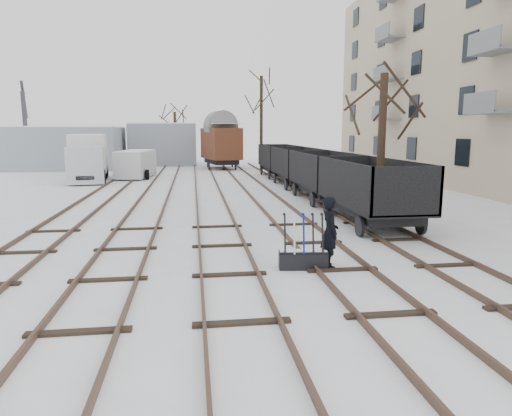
{
  "coord_description": "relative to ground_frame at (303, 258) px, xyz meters",
  "views": [
    {
      "loc": [
        -0.86,
        -11.2,
        3.66
      ],
      "look_at": [
        1.13,
        3.18,
        1.2
      ],
      "focal_mm": 32.0,
      "sensor_mm": 36.0,
      "label": 1
    }
  ],
  "objects": [
    {
      "name": "freight_wagon_c",
      "position": [
        3.99,
        18.19,
        0.69
      ],
      "size": [
        2.49,
        6.21,
        2.54
      ],
      "color": "black",
      "rests_on": "ground"
    },
    {
      "name": "tree_near",
      "position": [
        4.28,
        5.21,
        2.61
      ],
      "size": [
        0.3,
        0.3,
        5.79
      ],
      "primitive_type": "cylinder",
      "color": "black",
      "rests_on": "ground"
    },
    {
      "name": "freight_wagon_d",
      "position": [
        3.99,
        24.59,
        0.69
      ],
      "size": [
        2.49,
        6.21,
        2.54
      ],
      "color": "black",
      "rests_on": "ground"
    },
    {
      "name": "tracks",
      "position": [
        -2.01,
        13.34,
        -0.21
      ],
      "size": [
        13.9,
        52.0,
        0.16
      ],
      "color": "black",
      "rests_on": "ground"
    },
    {
      "name": "ground_frame",
      "position": [
        0.0,
        0.0,
        0.0
      ],
      "size": [
        1.34,
        0.56,
        1.49
      ],
      "rotation": [
        0.0,
        0.0,
        -0.11
      ],
      "color": "black",
      "rests_on": "ground"
    },
    {
      "name": "ground",
      "position": [
        -2.01,
        -0.34,
        -0.28
      ],
      "size": [
        120.0,
        120.0,
        0.0
      ],
      "primitive_type": "plane",
      "color": "white",
      "rests_on": "ground"
    },
    {
      "name": "tree_far_left",
      "position": [
        -4.7,
        38.85,
        2.56
      ],
      "size": [
        0.3,
        0.3,
        5.68
      ],
      "primitive_type": "cylinder",
      "color": "black",
      "rests_on": "ground"
    },
    {
      "name": "shed_left",
      "position": [
        -15.01,
        35.66,
        1.76
      ],
      "size": [
        10.0,
        8.0,
        4.1
      ],
      "color": "gray",
      "rests_on": "ground"
    },
    {
      "name": "freight_wagon_a",
      "position": [
        3.99,
        5.39,
        0.69
      ],
      "size": [
        2.49,
        6.21,
        2.54
      ],
      "color": "black",
      "rests_on": "ground"
    },
    {
      "name": "panel_van",
      "position": [
        -7.33,
        25.31,
        0.83
      ],
      "size": [
        2.83,
        5.14,
        2.15
      ],
      "rotation": [
        0.0,
        0.0,
        -0.16
      ],
      "color": "silver",
      "rests_on": "ground"
    },
    {
      "name": "freight_wagon_b",
      "position": [
        3.99,
        11.79,
        0.69
      ],
      "size": [
        2.49,
        6.21,
        2.54
      ],
      "color": "black",
      "rests_on": "ground"
    },
    {
      "name": "crane",
      "position": [
        -18.54,
        35.05,
        1.89
      ],
      "size": [
        2.03,
        4.93,
        8.26
      ],
      "rotation": [
        0.0,
        0.0,
        0.28
      ],
      "color": "#313035",
      "rests_on": "ground"
    },
    {
      "name": "tree_far_right",
      "position": [
        3.68,
        32.21,
        4.1
      ],
      "size": [
        0.3,
        0.3,
        8.77
      ],
      "primitive_type": "cylinder",
      "color": "black",
      "rests_on": "ground"
    },
    {
      "name": "shed_right",
      "position": [
        -6.01,
        39.66,
        1.96
      ],
      "size": [
        7.0,
        6.0,
        4.5
      ],
      "color": "gray",
      "rests_on": "ground"
    },
    {
      "name": "worker",
      "position": [
        0.75,
        0.1,
        0.68
      ],
      "size": [
        0.49,
        0.72,
        1.94
      ],
      "primitive_type": "imported",
      "rotation": [
        0.0,
        0.0,
        1.6
      ],
      "color": "black",
      "rests_on": "ground"
    },
    {
      "name": "lorry",
      "position": [
        -10.56,
        23.73,
        1.47
      ],
      "size": [
        3.17,
        7.75,
        3.42
      ],
      "rotation": [
        0.0,
        0.0,
        0.14
      ],
      "color": "black",
      "rests_on": "ground"
    },
    {
      "name": "box_van_wagon",
      "position": [
        -0.13,
        33.4,
        2.25
      ],
      "size": [
        4.12,
        6.19,
        4.35
      ],
      "rotation": [
        0.0,
        0.0,
        0.21
      ],
      "color": "black",
      "rests_on": "ground"
    }
  ]
}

